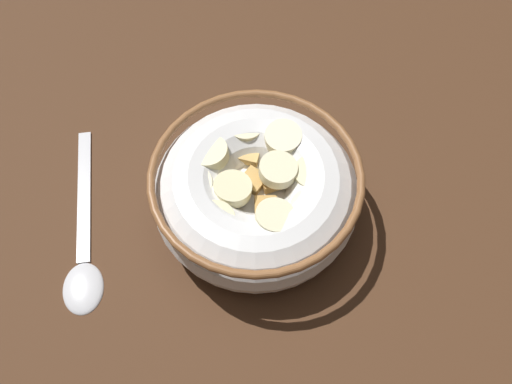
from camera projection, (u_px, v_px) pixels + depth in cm
name	position (u px, v px, depth cm)	size (l,w,h in cm)	color
ground_plane	(256.00, 217.00, 44.70)	(136.78, 136.78, 2.00)	#472B19
cereal_bowl	(256.00, 191.00, 41.16)	(15.32, 15.32, 5.78)	white
spoon	(83.00, 256.00, 41.60)	(15.88, 5.80, 0.80)	silver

